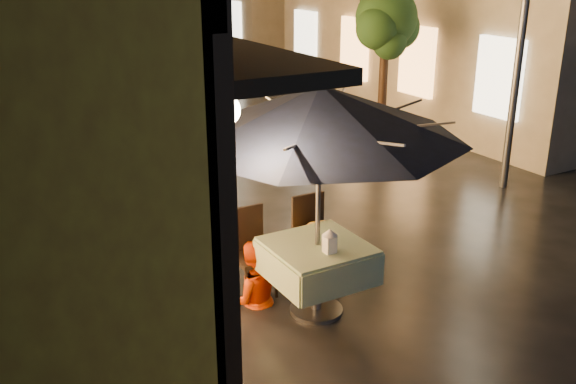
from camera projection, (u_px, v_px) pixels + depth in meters
ground at (451, 281)px, 7.40m from camera, size 90.00×90.00×0.00m
street_tree at (386, 22)px, 11.36m from camera, size 1.43×1.20×3.15m
streetlamp_near at (526, 0)px, 9.41m from camera, size 0.36×0.36×4.23m
cafe_table at (317, 261)px, 6.56m from camera, size 0.99×0.99×0.78m
patio_umbrella at (320, 112)px, 6.02m from camera, size 2.85×2.85×2.46m
cafe_chair_left at (250, 247)px, 6.99m from camera, size 0.42×0.42×0.97m
cafe_chair_right at (312, 232)px, 7.36m from camera, size 0.42×0.42×0.97m
table_lantern at (330, 240)px, 6.26m from camera, size 0.16×0.16×0.25m
person_orange at (251, 243)px, 6.76m from camera, size 0.74×0.62×1.35m
person_yellow at (321, 224)px, 7.09m from camera, size 1.03×0.69×1.47m
bicycle_0 at (149, 198)px, 8.68m from camera, size 1.75×0.85×0.88m
bicycle_1 at (105, 157)px, 10.05m from camera, size 1.92×1.01×1.11m
bicycle_2 at (105, 150)px, 10.80m from camera, size 1.78×0.86×0.90m
bicycle_3 at (116, 138)px, 11.11m from camera, size 1.89×0.78×1.10m
bicycle_4 at (82, 135)px, 11.61m from camera, size 1.88×0.99×0.94m
bicycle_5 at (73, 111)px, 13.15m from camera, size 1.85×0.82×1.08m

